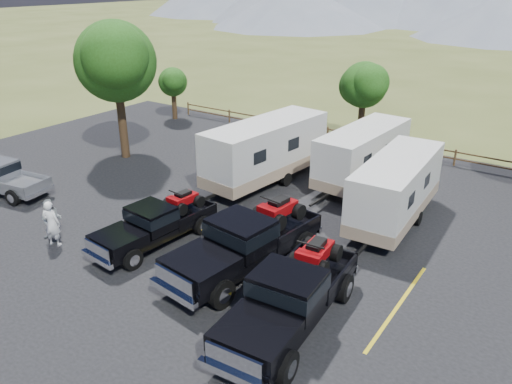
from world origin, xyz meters
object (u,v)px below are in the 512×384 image
Objects in this scene: rig_center at (246,241)px; trailer_center at (363,155)px; trailer_left at (266,151)px; person_b at (52,219)px; tree_big_nw at (115,61)px; rig_left at (156,223)px; person_a at (52,224)px; rig_right at (291,295)px; pickup_silver at (1,177)px; trailer_right at (396,190)px.

rig_center is 0.85× the size of trailer_center.
person_b is at bearing -104.32° from trailer_left.
trailer_left is 5.43× the size of person_b.
tree_big_nw is 0.94× the size of trailer_center.
person_a reaches higher than rig_left.
trailer_left is (0.03, 7.84, 0.79)m from rig_left.
trailer_center is 4.35× the size of person_a.
person_a is (-3.28, -10.33, -0.72)m from trailer_left.
pickup_silver is at bearing 173.74° from rig_right.
rig_center is at bearing 179.16° from person_a.
rig_left is 4.06m from rig_center.
rig_center is at bearing 143.85° from rig_right.
rig_left is 7.17m from rig_right.
trailer_left is 10.72m from person_b.
person_b reaches higher than pickup_silver.
rig_center is 4.12× the size of person_b.
trailer_right reaches higher than rig_center.
person_a is at bearing -137.49° from rig_left.
rig_center is 8.24m from person_b.
person_a is (6.64, -1.76, 0.13)m from pickup_silver.
trailer_center is 15.02m from person_b.
tree_big_nw is 18.43m from rig_right.
rig_right is at bearing 162.89° from person_a.
person_a is at bearing -57.00° from tree_big_nw.
trailer_left is 7.15m from trailer_right.
pickup_silver is at bearing 126.74° from person_b.
tree_big_nw is at bearing -158.75° from trailer_center.
rig_right is 0.80× the size of trailer_center.
tree_big_nw is 9.97m from trailer_left.
tree_big_nw is 1.11× the size of rig_center.
tree_big_nw is 1.42× the size of pickup_silver.
rig_center reaches higher than rig_right.
rig_center reaches higher than rig_left.
tree_big_nw reaches higher than trailer_right.
rig_left reaches higher than person_b.
person_a is (-10.40, -9.66, -0.57)m from trailer_right.
tree_big_nw is at bearing 150.03° from rig_right.
trailer_right is (7.12, -0.67, -0.16)m from trailer_left.
rig_center is 8.35m from trailer_left.
trailer_center is at bearing 18.07° from person_b.
rig_left is 11.40m from trailer_center.
tree_big_nw is 14.40m from trailer_center.
rig_right is (3.02, -1.89, -0.05)m from rig_center.
person_a is (-3.25, -2.49, 0.07)m from rig_left.
pickup_silver is 3.22× the size of person_b.
rig_center is at bearing -86.95° from trailer_center.
pickup_silver is 6.87m from person_a.
trailer_left reaches higher than rig_center.
person_b is (-7.89, -12.76, -0.65)m from trailer_center.
pickup_silver is at bearing -38.31° from person_a.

